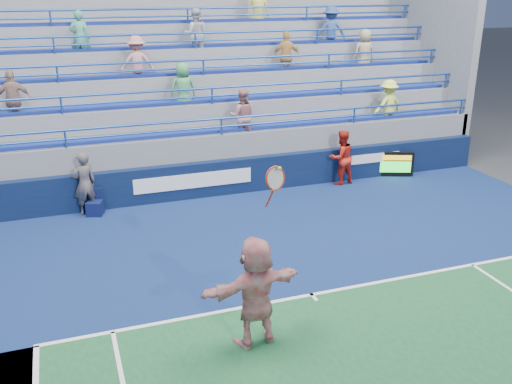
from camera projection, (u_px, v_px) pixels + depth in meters
name	position (u px, v px, depth m)	size (l,w,h in m)	color
ground	(312.00, 296.00, 11.98)	(120.00, 120.00, 0.00)	#333538
sponsor_wall	(224.00, 177.00, 17.55)	(18.00, 0.32, 1.10)	#091635
bleacher_stand	(194.00, 119.00, 20.54)	(18.00, 5.60, 6.13)	slate
serve_speed_board	(395.00, 164.00, 19.20)	(1.20, 0.56, 0.85)	black
judge_chair	(95.00, 207.00, 16.06)	(0.53, 0.54, 0.75)	#0D143F
tennis_player	(256.00, 291.00, 10.09)	(2.01, 0.91, 3.34)	white
line_judge	(85.00, 184.00, 15.91)	(0.66, 0.44, 1.82)	#141A38
ball_girl	(341.00, 157.00, 18.35)	(0.87, 0.68, 1.79)	red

